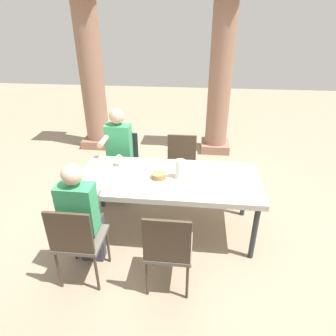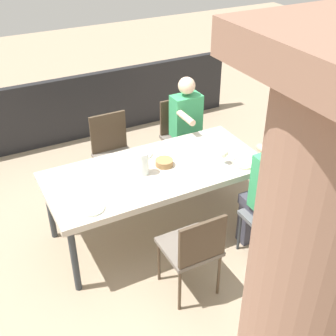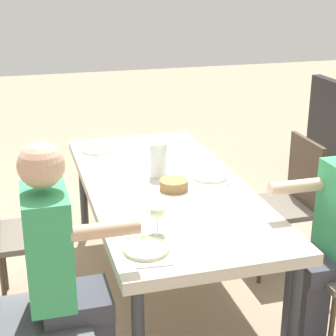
{
  "view_description": "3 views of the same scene",
  "coord_description": "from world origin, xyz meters",
  "px_view_note": "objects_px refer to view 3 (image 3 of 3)",
  "views": [
    {
      "loc": [
        0.31,
        -2.93,
        2.42
      ],
      "look_at": [
        0.0,
        -0.04,
        0.89
      ],
      "focal_mm": 31.45,
      "sensor_mm": 36.0,
      "label": 1
    },
    {
      "loc": [
        1.53,
        3.18,
        3.01
      ],
      "look_at": [
        -0.09,
        0.09,
        0.79
      ],
      "focal_mm": 47.22,
      "sensor_mm": 36.0,
      "label": 2
    },
    {
      "loc": [
        -3.02,
        0.83,
        2.0
      ],
      "look_at": [
        0.05,
        -0.03,
        0.83
      ],
      "focal_mm": 58.99,
      "sensor_mm": 36.0,
      "label": 3
    }
  ],
  "objects_px": {
    "plate_0": "(146,249)",
    "wine_glass_0": "(158,212)",
    "plate_2": "(97,150)",
    "chair_mid_north": "(18,228)",
    "bread_basket": "(174,185)",
    "diner_woman_green": "(64,268)",
    "chair_mid_south": "(288,196)",
    "water_pitcher": "(158,162)",
    "chair_west_north": "(23,311)",
    "dining_table": "(165,192)",
    "diner_man_white": "(335,235)",
    "plate_1": "(210,177)"
  },
  "relations": [
    {
      "from": "chair_mid_south",
      "to": "plate_1",
      "type": "relative_size",
      "value": 4.15
    },
    {
      "from": "plate_0",
      "to": "dining_table",
      "type": "bearing_deg",
      "value": -21.4
    },
    {
      "from": "plate_2",
      "to": "bread_basket",
      "type": "height_order",
      "value": "bread_basket"
    },
    {
      "from": "chair_mid_south",
      "to": "diner_man_white",
      "type": "xyz_separation_m",
      "value": [
        -0.86,
        0.19,
        0.15
      ]
    },
    {
      "from": "chair_mid_south",
      "to": "plate_0",
      "type": "distance_m",
      "value": 1.52
    },
    {
      "from": "chair_mid_north",
      "to": "plate_0",
      "type": "bearing_deg",
      "value": -146.91
    },
    {
      "from": "plate_2",
      "to": "bread_basket",
      "type": "distance_m",
      "value": 0.91
    },
    {
      "from": "chair_west_north",
      "to": "chair_mid_south",
      "type": "relative_size",
      "value": 0.95
    },
    {
      "from": "plate_2",
      "to": "chair_mid_north",
      "type": "bearing_deg",
      "value": 138.11
    },
    {
      "from": "diner_woman_green",
      "to": "water_pitcher",
      "type": "xyz_separation_m",
      "value": [
        0.91,
        -0.69,
        0.14
      ]
    },
    {
      "from": "dining_table",
      "to": "plate_2",
      "type": "relative_size",
      "value": 9.32
    },
    {
      "from": "chair_west_north",
      "to": "plate_1",
      "type": "height_order",
      "value": "chair_west_north"
    },
    {
      "from": "chair_mid_south",
      "to": "plate_0",
      "type": "bearing_deg",
      "value": 126.31
    },
    {
      "from": "chair_mid_south",
      "to": "water_pitcher",
      "type": "bearing_deg",
      "value": 87.48
    },
    {
      "from": "chair_west_north",
      "to": "dining_table",
      "type": "bearing_deg",
      "value": -49.21
    },
    {
      "from": "chair_west_north",
      "to": "plate_0",
      "type": "bearing_deg",
      "value": -92.38
    },
    {
      "from": "plate_0",
      "to": "wine_glass_0",
      "type": "height_order",
      "value": "wine_glass_0"
    },
    {
      "from": "dining_table",
      "to": "chair_mid_north",
      "type": "height_order",
      "value": "chair_mid_north"
    },
    {
      "from": "chair_mid_north",
      "to": "diner_woman_green",
      "type": "distance_m",
      "value": 0.91
    },
    {
      "from": "chair_west_north",
      "to": "diner_woman_green",
      "type": "distance_m",
      "value": 0.28
    },
    {
      "from": "plate_0",
      "to": "bread_basket",
      "type": "bearing_deg",
      "value": -26.01
    },
    {
      "from": "chair_mid_north",
      "to": "plate_0",
      "type": "xyz_separation_m",
      "value": [
        -0.89,
        -0.58,
        0.24
      ]
    },
    {
      "from": "plate_0",
      "to": "plate_2",
      "type": "distance_m",
      "value": 1.54
    },
    {
      "from": "chair_mid_north",
      "to": "bread_basket",
      "type": "distance_m",
      "value": 0.97
    },
    {
      "from": "dining_table",
      "to": "chair_mid_north",
      "type": "relative_size",
      "value": 2.4
    },
    {
      "from": "chair_mid_south",
      "to": "bread_basket",
      "type": "bearing_deg",
      "value": 102.82
    },
    {
      "from": "chair_west_north",
      "to": "chair_mid_north",
      "type": "relative_size",
      "value": 1.0
    },
    {
      "from": "diner_woman_green",
      "to": "bread_basket",
      "type": "bearing_deg",
      "value": -47.06
    },
    {
      "from": "chair_mid_north",
      "to": "plate_2",
      "type": "distance_m",
      "value": 0.91
    },
    {
      "from": "chair_mid_south",
      "to": "chair_mid_north",
      "type": "bearing_deg",
      "value": 90.0
    },
    {
      "from": "diner_man_white",
      "to": "chair_west_north",
      "type": "bearing_deg",
      "value": 90.11
    },
    {
      "from": "diner_woman_green",
      "to": "bread_basket",
      "type": "distance_m",
      "value": 0.98
    },
    {
      "from": "dining_table",
      "to": "chair_west_north",
      "type": "xyz_separation_m",
      "value": [
        -0.77,
        0.89,
        -0.18
      ]
    },
    {
      "from": "chair_mid_north",
      "to": "plate_0",
      "type": "distance_m",
      "value": 1.09
    },
    {
      "from": "diner_man_white",
      "to": "plate_0",
      "type": "bearing_deg",
      "value": 91.53
    },
    {
      "from": "bread_basket",
      "to": "plate_2",
      "type": "bearing_deg",
      "value": 21.26
    },
    {
      "from": "chair_west_north",
      "to": "chair_mid_north",
      "type": "xyz_separation_m",
      "value": [
        0.86,
        -0.0,
        0.01
      ]
    },
    {
      "from": "chair_mid_south",
      "to": "diner_man_white",
      "type": "relative_size",
      "value": 0.72
    },
    {
      "from": "dining_table",
      "to": "diner_woman_green",
      "type": "height_order",
      "value": "diner_woman_green"
    },
    {
      "from": "dining_table",
      "to": "diner_man_white",
      "type": "relative_size",
      "value": 1.65
    },
    {
      "from": "chair_west_north",
      "to": "plate_2",
      "type": "distance_m",
      "value": 1.64
    },
    {
      "from": "dining_table",
      "to": "chair_mid_south",
      "type": "bearing_deg",
      "value": -84.03
    },
    {
      "from": "chair_mid_north",
      "to": "wine_glass_0",
      "type": "xyz_separation_m",
      "value": [
        -0.72,
        -0.68,
        0.34
      ]
    },
    {
      "from": "plate_1",
      "to": "bread_basket",
      "type": "distance_m",
      "value": 0.3
    },
    {
      "from": "chair_west_north",
      "to": "diner_man_white",
      "type": "bearing_deg",
      "value": -89.89
    },
    {
      "from": "diner_woman_green",
      "to": "plate_2",
      "type": "xyz_separation_m",
      "value": [
        1.52,
        -0.39,
        0.05
      ]
    },
    {
      "from": "chair_mid_north",
      "to": "diner_woman_green",
      "type": "xyz_separation_m",
      "value": [
        -0.87,
        -0.2,
        0.18
      ]
    },
    {
      "from": "plate_1",
      "to": "water_pitcher",
      "type": "bearing_deg",
      "value": 68.77
    },
    {
      "from": "diner_woman_green",
      "to": "wine_glass_0",
      "type": "bearing_deg",
      "value": -73.02
    },
    {
      "from": "plate_2",
      "to": "chair_west_north",
      "type": "bearing_deg",
      "value": 158.82
    }
  ]
}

